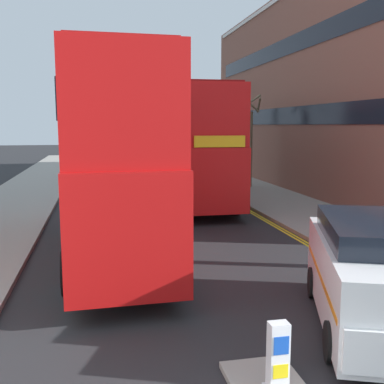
{
  "coord_description": "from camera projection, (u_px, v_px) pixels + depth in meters",
  "views": [
    {
      "loc": [
        -2.37,
        -2.98,
        3.92
      ],
      "look_at": [
        0.5,
        11.0,
        1.8
      ],
      "focal_mm": 42.43,
      "sensor_mm": 36.0,
      "label": 1
    }
  ],
  "objects": [
    {
      "name": "sidewalk_right",
      "position": [
        298.0,
        210.0,
        20.72
      ],
      "size": [
        4.0,
        80.0,
        0.14
      ],
      "primitive_type": "cube",
      "color": "gray",
      "rests_on": "ground"
    },
    {
      "name": "kerb_line_outer",
      "position": [
        271.0,
        222.0,
        18.37
      ],
      "size": [
        0.1,
        56.0,
        0.01
      ],
      "primitive_type": "cube",
      "color": "yellow",
      "rests_on": "ground"
    },
    {
      "name": "kerb_line_inner",
      "position": [
        268.0,
        222.0,
        18.34
      ],
      "size": [
        0.1,
        56.0,
        0.01
      ],
      "primitive_type": "cube",
      "color": "yellow",
      "rests_on": "ground"
    },
    {
      "name": "keep_left_bollard",
      "position": [
        278.0,
        363.0,
        6.35
      ],
      "size": [
        0.36,
        0.28,
        1.11
      ],
      "color": "silver",
      "rests_on": "traffic_island"
    },
    {
      "name": "double_decker_bus_away",
      "position": [
        112.0,
        155.0,
        13.62
      ],
      "size": [
        2.99,
        10.86,
        5.64
      ],
      "color": "#B20F0F",
      "rests_on": "ground"
    },
    {
      "name": "double_decker_bus_oncoming",
      "position": [
        192.0,
        143.0,
        22.47
      ],
      "size": [
        2.88,
        10.83,
        5.64
      ],
      "color": "red",
      "rests_on": "ground"
    },
    {
      "name": "taxi_minivan",
      "position": [
        372.0,
        276.0,
        8.62
      ],
      "size": [
        3.43,
        5.16,
        2.12
      ],
      "color": "white",
      "rests_on": "ground"
    },
    {
      "name": "pedestrian_far",
      "position": [
        214.0,
        168.0,
        31.22
      ],
      "size": [
        0.34,
        0.22,
        1.62
      ],
      "color": "#2D2D38",
      "rests_on": "sidewalk_right"
    },
    {
      "name": "street_tree_near",
      "position": [
        249.0,
        145.0,
        27.69
      ],
      "size": [
        1.86,
        1.67,
        5.7
      ],
      "color": "#6B6047",
      "rests_on": "sidewalk_right"
    },
    {
      "name": "street_tree_mid",
      "position": [
        204.0,
        132.0,
        38.85
      ],
      "size": [
        1.82,
        1.99,
        7.04
      ],
      "color": "#6B6047",
      "rests_on": "sidewalk_right"
    },
    {
      "name": "street_tree_distant",
      "position": [
        223.0,
        133.0,
        32.76
      ],
      "size": [
        1.88,
        1.91,
        6.78
      ],
      "color": "#6B6047",
      "rests_on": "sidewalk_right"
    },
    {
      "name": "townhouse_terrace_right",
      "position": [
        358.0,
        94.0,
        28.13
      ],
      "size": [
        10.08,
        28.0,
        11.67
      ],
      "color": "brown",
      "rests_on": "ground"
    }
  ]
}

